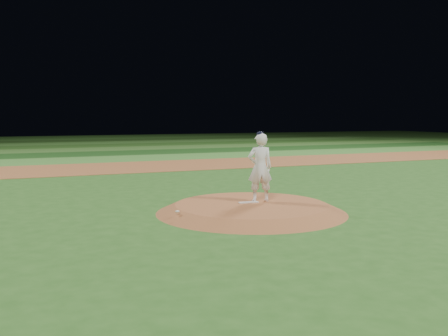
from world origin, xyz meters
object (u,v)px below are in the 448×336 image
Objects in this scene: pitcher_on_mound at (260,167)px; pitching_rubber at (249,202)px; rosin_bag at (177,211)px; pitchers_mound at (251,208)px.

pitching_rubber is at bearing -169.06° from pitcher_on_mound.
pitcher_on_mound reaches higher than rosin_bag.
pitchers_mound is 48.60× the size of rosin_bag.
rosin_bag is (-2.38, -0.61, 0.02)m from pitching_rubber.
pitchers_mound is at bearing 10.13° from rosin_bag.
pitching_rubber is 5.20× the size of rosin_bag.
rosin_bag is (-2.37, -0.42, 0.16)m from pitchers_mound.
pitchers_mound is 2.41m from rosin_bag.
pitching_rubber is (0.00, 0.18, 0.14)m from pitchers_mound.
pitcher_on_mound is (0.41, 0.26, 1.15)m from pitchers_mound.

